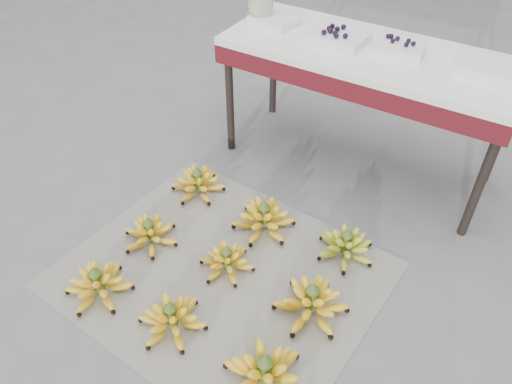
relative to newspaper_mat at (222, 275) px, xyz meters
The scene contains 17 objects.
ground 0.03m from the newspaper_mat, 14.45° to the right, with size 60.00×60.00×0.00m, color #5F5F61.
newspaper_mat is the anchor object (origin of this frame).
bunch_front_left 0.50m from the newspaper_mat, 137.01° to the right, with size 0.31×0.31×0.16m.
bunch_front_center 0.32m from the newspaper_mat, 91.83° to the right, with size 0.27×0.27×0.16m.
bunch_front_right 0.52m from the newspaper_mat, 38.66° to the right, with size 0.36×0.36×0.18m.
bunch_mid_left 0.38m from the newspaper_mat, behind, with size 0.28×0.28×0.15m.
bunch_mid_center 0.06m from the newspaper_mat, 86.05° to the left, with size 0.27×0.27×0.14m.
bunch_mid_right 0.41m from the newspaper_mat, ahead, with size 0.39×0.39×0.18m.
bunch_back_left 0.56m from the newspaper_mat, 136.60° to the left, with size 0.31×0.31×0.16m.
bunch_back_center 0.33m from the newspaper_mat, 88.24° to the left, with size 0.34×0.34×0.17m.
bunch_back_right 0.55m from the newspaper_mat, 43.59° to the left, with size 0.30×0.30×0.16m.
vendor_table 1.18m from the newspaper_mat, 80.80° to the left, with size 1.37×0.55×0.66m.
tray_far_left 1.28m from the newspaper_mat, 109.07° to the left, with size 0.25×0.20×0.04m.
tray_left 1.21m from the newspaper_mat, 89.88° to the left, with size 0.27×0.20×0.07m.
tray_right 1.27m from the newspaper_mat, 75.13° to the left, with size 0.24×0.19×0.06m.
tray_far_right 1.42m from the newspaper_mat, 57.34° to the left, with size 0.28×0.20×0.04m.
glass_jar 1.34m from the newspaper_mat, 112.96° to the left, with size 0.13×0.13×0.16m, color #D7F2C1.
Camera 1 is at (0.81, -1.08, 1.66)m, focal length 35.00 mm.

